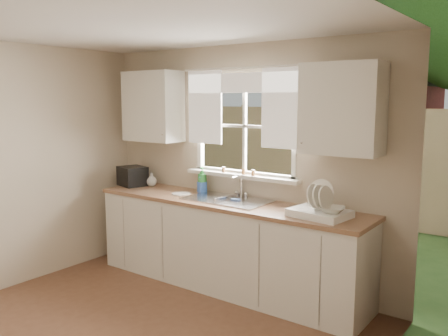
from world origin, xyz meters
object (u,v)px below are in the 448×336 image
Objects in this scene: soap_bottle_a at (202,179)px; cup at (131,182)px; black_appliance at (133,176)px; dish_rack at (320,210)px.

soap_bottle_a is 0.94m from cup.
cup is 0.42× the size of black_appliance.
soap_bottle_a is at bearing 170.72° from dish_rack.
black_appliance reaches higher than cup.
cup is (-0.91, -0.23, -0.09)m from soap_bottle_a.
cup is (-2.44, 0.02, -0.01)m from dish_rack.
soap_bottle_a is (-1.53, 0.25, 0.08)m from dish_rack.
dish_rack is 2.44m from cup.
black_appliance is at bearing 178.31° from dish_rack.
soap_bottle_a is at bearing 26.59° from black_appliance.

